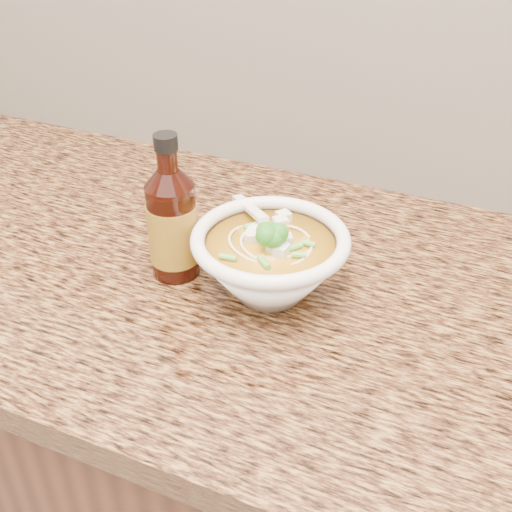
% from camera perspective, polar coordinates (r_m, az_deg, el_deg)
% --- Properties ---
extents(cabinet, '(4.00, 0.65, 0.86)m').
position_cam_1_polar(cabinet, '(1.22, 3.52, -20.51)').
color(cabinet, '#351C10').
rests_on(cabinet, ground).
extents(counter_slab, '(4.00, 0.68, 0.04)m').
position_cam_1_polar(counter_slab, '(0.89, 4.53, -3.56)').
color(counter_slab, olive).
rests_on(counter_slab, cabinet).
extents(soup_bowl, '(0.20, 0.20, 0.11)m').
position_cam_1_polar(soup_bowl, '(0.83, 1.25, -0.57)').
color(soup_bowl, white).
rests_on(soup_bowl, counter_slab).
extents(hot_sauce_bottle, '(0.09, 0.09, 0.21)m').
position_cam_1_polar(hot_sauce_bottle, '(0.86, -7.42, 2.82)').
color(hot_sauce_bottle, '#360E07').
rests_on(hot_sauce_bottle, counter_slab).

